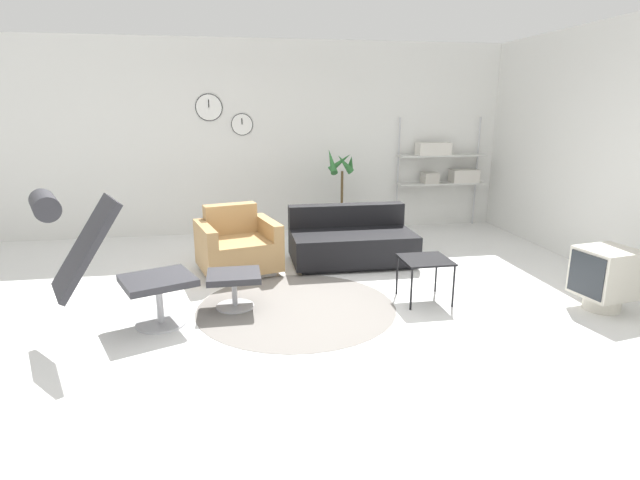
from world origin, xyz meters
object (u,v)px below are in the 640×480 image
armchair_red (237,248)px  couch_low (351,242)px  lounge_chair (105,253)px  crt_television (605,276)px  shelf_unit (444,166)px  side_table (425,263)px  potted_plant (341,208)px  ottoman (234,282)px

armchair_red → couch_low: (1.38, 0.12, -0.03)m
armchair_red → lounge_chair: bearing=41.1°
crt_television → shelf_unit: shelf_unit is taller
lounge_chair → couch_low: size_ratio=0.85×
side_table → couch_low: bearing=106.9°
couch_low → potted_plant: size_ratio=1.13×
lounge_chair → potted_plant: bearing=114.9°
lounge_chair → armchair_red: lounge_chair is taller
couch_low → potted_plant: potted_plant is taller
crt_television → armchair_red: bearing=53.1°
lounge_chair → side_table: 2.89m
couch_low → shelf_unit: shelf_unit is taller
side_table → potted_plant: bearing=96.4°
armchair_red → potted_plant: bearing=-153.7°
side_table → crt_television: size_ratio=0.77×
shelf_unit → crt_television: bearing=-87.4°
ottoman → shelf_unit: shelf_unit is taller
lounge_chair → crt_television: bearing=64.3°
lounge_chair → shelf_unit: shelf_unit is taller
ottoman → armchair_red: 1.11m
lounge_chair → crt_television: lounge_chair is taller
side_table → crt_television: crt_television is taller
lounge_chair → couch_low: 2.99m
ottoman → armchair_red: bearing=87.6°
lounge_chair → ottoman: 1.19m
ottoman → potted_plant: 2.88m
couch_low → shelf_unit: bearing=-139.0°
couch_low → crt_television: (1.99, -1.88, 0.08)m
couch_low → shelf_unit: size_ratio=0.87×
armchair_red → side_table: 2.19m
crt_television → side_table: bearing=62.8°
ottoman → side_table: size_ratio=1.08×
potted_plant → shelf_unit: (1.71, 0.40, 0.52)m
crt_television → shelf_unit: (-0.16, 3.45, 0.64)m
lounge_chair → armchair_red: 1.92m
ottoman → shelf_unit: (3.27, 2.81, 0.71)m
crt_television → potted_plant: bearing=22.0°
ottoman → couch_low: (1.43, 1.24, -0.01)m
lounge_chair → armchair_red: bearing=122.6°
ottoman → armchair_red: (0.05, 1.11, 0.02)m
couch_low → crt_television: 2.74m
crt_television → shelf_unit: bearing=-6.9°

